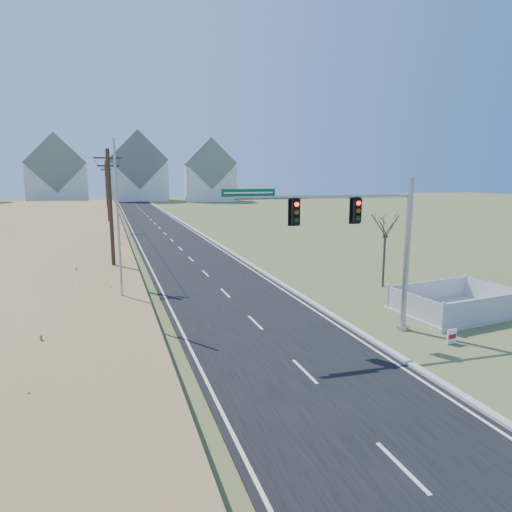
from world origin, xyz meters
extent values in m
plane|color=#4E5D2D|center=(0.00, 0.00, 0.00)|extent=(260.00, 260.00, 0.00)
cube|color=black|center=(0.00, 50.00, 0.03)|extent=(8.00, 180.00, 0.06)
cube|color=#B2AFA8|center=(4.15, 50.00, 0.09)|extent=(0.30, 180.00, 0.18)
cylinder|color=#422D1E|center=(-6.50, 15.00, 4.50)|extent=(0.26, 0.26, 9.00)
cube|color=#422D1E|center=(-6.50, 15.00, 8.40)|extent=(1.80, 0.10, 0.10)
cube|color=#422D1E|center=(-6.50, 15.00, 7.90)|extent=(1.40, 0.10, 0.10)
cylinder|color=#422D1E|center=(-6.50, 45.00, 4.50)|extent=(0.26, 0.26, 9.00)
cube|color=#422D1E|center=(-6.50, 45.00, 8.40)|extent=(1.80, 0.10, 0.10)
cube|color=#422D1E|center=(-6.50, 45.00, 7.90)|extent=(1.40, 0.10, 0.10)
cylinder|color=#422D1E|center=(-6.50, 75.00, 4.50)|extent=(0.26, 0.26, 9.00)
cube|color=#422D1E|center=(-6.50, 75.00, 8.40)|extent=(1.80, 0.10, 0.10)
cube|color=#422D1E|center=(-6.50, 75.00, 7.90)|extent=(1.40, 0.10, 0.10)
cube|color=white|center=(-18.00, 108.00, 4.50)|extent=(14.66, 10.95, 9.00)
cube|color=slate|center=(-18.00, 108.00, 9.90)|extent=(14.93, 11.17, 14.26)
cube|color=white|center=(2.00, 112.00, 5.00)|extent=(15.00, 10.00, 10.00)
cube|color=slate|center=(2.00, 112.00, 10.90)|extent=(15.27, 10.20, 15.27)
cube|color=white|center=(20.00, 104.00, 4.50)|extent=(13.87, 10.31, 9.00)
cube|color=slate|center=(20.00, 104.00, 9.90)|extent=(14.12, 10.51, 13.24)
cylinder|color=#9EA0A5|center=(6.50, 0.99, 0.10)|extent=(0.62, 0.62, 0.21)
cylinder|color=#9EA0A5|center=(6.50, 0.99, 3.63)|extent=(0.27, 0.27, 7.25)
cylinder|color=#9EA0A5|center=(2.36, 1.18, 6.42)|extent=(8.29, 0.55, 0.17)
cube|color=black|center=(3.81, 1.11, 5.80)|extent=(0.35, 0.30, 1.05)
cube|color=black|center=(0.91, 1.25, 5.80)|extent=(0.35, 0.30, 1.05)
cube|color=#055A27|center=(-1.16, 1.34, 6.63)|extent=(2.28, 0.15, 0.31)
cube|color=#B7B5AD|center=(10.64, 2.23, 0.12)|extent=(6.45, 4.74, 0.23)
cube|color=#BCBCC2|center=(10.83, 0.32, 0.81)|extent=(5.74, 0.67, 1.15)
cube|color=#BCBCC2|center=(10.44, 4.14, 0.81)|extent=(5.74, 0.67, 1.15)
cube|color=#BCBCC2|center=(7.77, 1.93, 0.81)|extent=(0.47, 3.83, 1.15)
cube|color=#BCBCC2|center=(13.50, 2.52, 0.81)|extent=(0.47, 3.83, 1.15)
cube|color=white|center=(7.38, -1.31, 0.35)|extent=(0.53, 0.12, 0.66)
cube|color=#A70B17|center=(7.38, -1.34, 0.35)|extent=(0.42, 0.08, 0.19)
cylinder|color=#B7B5AD|center=(-6.26, 6.67, 0.09)|extent=(0.41, 0.41, 0.18)
cylinder|color=#9EA0A5|center=(-6.26, 6.67, 4.54)|extent=(0.11, 0.11, 9.08)
cylinder|color=#4C3F33|center=(10.42, 8.59, 1.71)|extent=(0.16, 0.16, 3.43)
camera|label=1|loc=(-6.79, -16.76, 7.43)|focal=32.00mm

